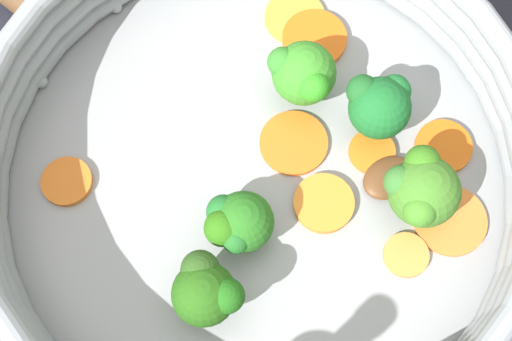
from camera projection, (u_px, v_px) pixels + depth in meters
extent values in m
plane|color=black|center=(256.00, 184.00, 0.47)|extent=(4.00, 4.00, 0.00)
cylinder|color=#939699|center=(256.00, 181.00, 0.47)|extent=(0.33, 0.33, 0.01)
torus|color=#8D949A|center=(256.00, 174.00, 0.45)|extent=(0.35, 0.35, 0.02)
torus|color=#8D949A|center=(256.00, 166.00, 0.44)|extent=(0.35, 0.35, 0.02)
torus|color=#8D949A|center=(256.00, 157.00, 0.43)|extent=(0.35, 0.35, 0.02)
torus|color=#8D949A|center=(256.00, 147.00, 0.41)|extent=(0.35, 0.35, 0.02)
sphere|color=#979B9C|center=(116.00, 7.00, 0.50)|extent=(0.01, 0.01, 0.01)
sphere|color=#919897|center=(41.00, 81.00, 0.48)|extent=(0.01, 0.01, 0.01)
cylinder|color=orange|center=(324.00, 203.00, 0.45)|extent=(0.05, 0.05, 0.01)
cylinder|color=orange|center=(372.00, 152.00, 0.47)|extent=(0.04, 0.04, 0.00)
cylinder|color=#F4913F|center=(406.00, 255.00, 0.44)|extent=(0.04, 0.04, 0.00)
cylinder|color=#DA5F14|center=(443.00, 147.00, 0.47)|extent=(0.05, 0.05, 0.00)
cylinder|color=orange|center=(314.00, 39.00, 0.49)|extent=(0.05, 0.05, 0.01)
cylinder|color=orange|center=(295.00, 17.00, 0.50)|extent=(0.05, 0.05, 0.00)
cylinder|color=orange|center=(450.00, 220.00, 0.45)|extent=(0.06, 0.06, 0.00)
cylinder|color=orange|center=(67.00, 182.00, 0.46)|extent=(0.04, 0.04, 0.00)
cylinder|color=orange|center=(297.00, 146.00, 0.47)|extent=(0.05, 0.05, 0.00)
cylinder|color=#5E8F48|center=(206.00, 300.00, 0.43)|extent=(0.01, 0.01, 0.02)
sphere|color=#255914|center=(204.00, 294.00, 0.41)|extent=(0.04, 0.04, 0.04)
sphere|color=#1E5E16|center=(227.00, 296.00, 0.40)|extent=(0.02, 0.02, 0.02)
sphere|color=#294F1B|center=(200.00, 270.00, 0.41)|extent=(0.02, 0.02, 0.02)
cylinder|color=#699445|center=(375.00, 121.00, 0.47)|extent=(0.01, 0.01, 0.02)
sphere|color=#196328|center=(380.00, 108.00, 0.45)|extent=(0.04, 0.04, 0.04)
sphere|color=#1D6B2E|center=(394.00, 91.00, 0.45)|extent=(0.02, 0.02, 0.02)
sphere|color=#1C5A24|center=(363.00, 91.00, 0.44)|extent=(0.02, 0.02, 0.02)
cylinder|color=#87B15F|center=(244.00, 229.00, 0.44)|extent=(0.02, 0.02, 0.01)
sphere|color=#276A1D|center=(243.00, 222.00, 0.43)|extent=(0.04, 0.04, 0.04)
sphere|color=#2C6C14|center=(223.00, 228.00, 0.42)|extent=(0.02, 0.02, 0.02)
sphere|color=#226725|center=(236.00, 240.00, 0.42)|extent=(0.02, 0.02, 0.02)
sphere|color=#206928|center=(224.00, 212.00, 0.43)|extent=(0.02, 0.02, 0.02)
cylinder|color=#84A361|center=(302.00, 86.00, 0.48)|extent=(0.01, 0.01, 0.01)
sphere|color=#388927|center=(304.00, 73.00, 0.46)|extent=(0.04, 0.04, 0.04)
sphere|color=#338029|center=(282.00, 62.00, 0.45)|extent=(0.02, 0.02, 0.02)
sphere|color=#2F9120|center=(314.00, 86.00, 0.45)|extent=(0.02, 0.02, 0.02)
cylinder|color=#5E8B48|center=(417.00, 201.00, 0.45)|extent=(0.01, 0.01, 0.01)
sphere|color=#3E7625|center=(424.00, 192.00, 0.43)|extent=(0.04, 0.04, 0.04)
sphere|color=#407F25|center=(420.00, 211.00, 0.42)|extent=(0.02, 0.02, 0.02)
sphere|color=#356F2C|center=(401.00, 182.00, 0.43)|extent=(0.02, 0.02, 0.02)
sphere|color=#36721B|center=(422.00, 163.00, 0.43)|extent=(0.02, 0.02, 0.02)
ellipsoid|color=brown|center=(389.00, 178.00, 0.46)|extent=(0.04, 0.03, 0.01)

